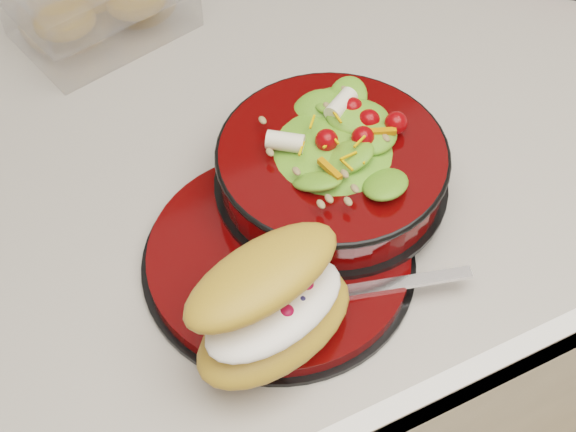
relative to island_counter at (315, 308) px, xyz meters
name	(u,v)px	position (x,y,z in m)	size (l,w,h in m)	color
island_counter	(315,308)	(0.00, 0.00, 0.00)	(1.24, 0.74, 0.90)	white
dinner_plate	(280,257)	(-0.14, -0.18, 0.46)	(0.27, 0.27, 0.02)	black
salad_bowl	(332,160)	(-0.06, -0.12, 0.50)	(0.24, 0.24, 0.10)	black
croissant	(271,305)	(-0.19, -0.26, 0.51)	(0.17, 0.13, 0.10)	#CB8D3E
fork	(375,287)	(-0.08, -0.26, 0.47)	(0.17, 0.06, 0.00)	silver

